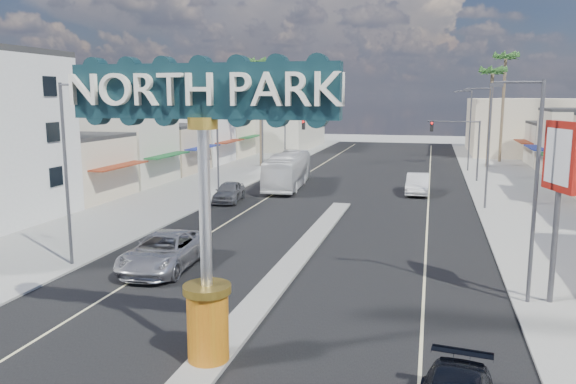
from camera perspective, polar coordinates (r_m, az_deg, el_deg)
The scene contains 25 objects.
ground at distance 44.74m, azimuth 5.70°, elevation -1.10°, with size 160.00×160.00×0.00m, color gray.
road at distance 44.74m, azimuth 5.70°, elevation -1.09°, with size 20.00×120.00×0.01m, color black.
median_island at distance 29.42m, azimuth 0.92°, elevation -6.64°, with size 1.30×30.00×0.16m, color gray.
sidewalk_left at distance 48.79m, azimuth -10.77°, elevation -0.25°, with size 8.00×120.00×0.12m, color gray.
sidewalk_right at distance 44.87m, azimuth 23.67°, elevation -1.77°, with size 8.00×120.00×0.12m, color gray.
storefront_row_left at distance 64.42m, azimuth -14.04°, elevation 4.66°, with size 12.00×42.00×6.00m, color beige.
backdrop_far_left at distance 93.05m, azimuth -3.54°, elevation 7.03°, with size 20.00×20.00×8.00m, color #B7B29E.
backdrop_far_right at distance 89.90m, azimuth 24.40°, elevation 6.09°, with size 20.00×20.00×8.00m, color beige.
gateway_sign at distance 16.95m, azimuth -8.54°, elevation 1.32°, with size 8.20×1.50×9.15m.
traffic_signal_left at distance 59.71m, azimuth -0.95°, elevation 5.80°, with size 5.09×0.45×6.00m.
traffic_signal_right at distance 57.66m, azimuth 17.03°, elevation 5.24°, with size 5.09×0.45×6.00m.
streetlight_l_near at distance 29.15m, azimuth -21.41°, elevation 2.55°, with size 2.03×0.22×9.00m.
streetlight_l_mid at distance 46.77m, azimuth -6.99°, elevation 5.61°, with size 2.03×0.22×9.00m.
streetlight_l_far at distance 67.70m, azimuth -0.17°, elevation 6.94°, with size 2.03×0.22×9.00m.
streetlight_r_near at distance 24.00m, azimuth 23.53°, elevation 1.00°, with size 2.03×0.22×9.00m.
streetlight_r_mid at distance 43.75m, azimuth 19.49°, elevation 4.85°, with size 2.03×0.22×9.00m.
streetlight_r_far at distance 65.65m, azimuth 17.86°, elevation 6.39°, with size 2.03×0.22×9.00m.
palm_left_far at distance 66.47m, azimuth -2.81°, elevation 12.42°, with size 2.60×2.60×13.10m.
palm_right_mid at distance 69.79m, azimuth 20.05°, elevation 10.99°, with size 2.60×2.60×12.10m.
palm_right_far at distance 76.03m, azimuth 21.23°, elevation 12.12°, with size 2.60×2.60×14.10m.
suv_left at distance 28.27m, azimuth -12.44°, elevation -5.89°, with size 2.90×6.28×1.75m, color #AEADB2.
car_parked_left at distance 45.11m, azimuth -6.01°, elevation 0.03°, with size 1.91×4.74×1.61m, color slate.
car_parked_right at distance 49.67m, azimuth 13.04°, elevation 0.82°, with size 1.88×5.39×1.78m, color silver.
city_bus at distance 51.70m, azimuth -0.05°, elevation 2.20°, with size 2.67×11.42×3.18m, color silver.
bank_pylon_sign at distance 24.33m, azimuth 25.95°, elevation 2.29°, with size 0.94×2.26×7.30m.
Camera 1 is at (6.55, -13.46, 8.38)m, focal length 35.00 mm.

